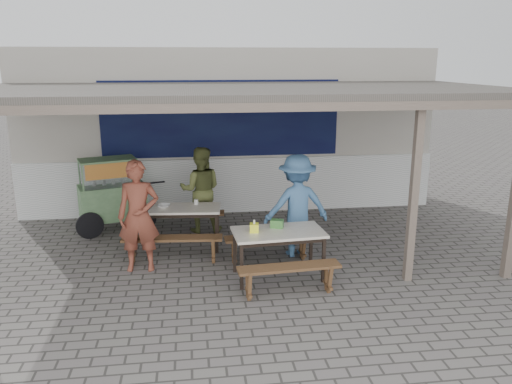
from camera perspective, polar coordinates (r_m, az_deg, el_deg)
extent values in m
plane|color=#5E5B55|center=(8.28, -0.97, -8.26)|extent=(60.00, 60.00, 0.00)
cube|color=beige|center=(11.30, -3.11, 7.21)|extent=(9.00, 1.20, 3.50)
cube|color=white|center=(10.90, -2.77, 0.76)|extent=(9.00, 0.10, 1.20)
cube|color=#0D193F|center=(10.64, -3.96, 8.35)|extent=(5.00, 0.03, 1.60)
cube|color=#504944|center=(8.62, -1.83, 11.53)|extent=(9.00, 4.20, 0.12)
cube|color=#756658|center=(6.60, -0.02, 9.66)|extent=(9.00, 0.12, 0.12)
cube|color=#756658|center=(7.63, 17.60, -0.25)|extent=(0.11, 0.11, 2.70)
cube|color=white|center=(8.84, -9.09, -1.88)|extent=(1.58, 0.78, 0.04)
cube|color=black|center=(8.86, -9.07, -2.25)|extent=(1.47, 0.67, 0.06)
cube|color=black|center=(8.83, -13.75, -4.73)|extent=(0.05, 0.05, 0.71)
cube|color=black|center=(8.65, -4.52, -4.72)|extent=(0.05, 0.05, 0.71)
cube|color=black|center=(9.31, -13.13, -3.65)|extent=(0.05, 0.05, 0.71)
cube|color=black|center=(9.15, -4.40, -3.63)|extent=(0.05, 0.05, 0.71)
cube|color=brown|center=(8.29, -9.54, -5.23)|extent=(1.65, 0.43, 0.04)
cube|color=brown|center=(8.48, -13.97, -6.64)|extent=(0.08, 0.28, 0.41)
cube|color=brown|center=(8.31, -4.89, -6.68)|extent=(0.08, 0.28, 0.41)
cube|color=brown|center=(9.58, -8.55, -2.42)|extent=(1.65, 0.43, 0.04)
cube|color=brown|center=(9.75, -12.40, -3.70)|extent=(0.08, 0.28, 0.41)
cube|color=brown|center=(9.60, -4.54, -3.68)|extent=(0.08, 0.28, 0.41)
cube|color=white|center=(7.56, 2.58, -4.61)|extent=(1.42, 0.84, 0.04)
cube|color=black|center=(7.58, 2.57, -5.03)|extent=(1.31, 0.73, 0.06)
cube|color=black|center=(7.29, -1.66, -8.51)|extent=(0.05, 0.05, 0.71)
cube|color=black|center=(7.59, 7.73, -7.69)|extent=(0.05, 0.05, 0.71)
cube|color=black|center=(7.86, -2.45, -6.75)|extent=(0.05, 0.05, 0.71)
cube|color=black|center=(8.14, 6.30, -6.07)|extent=(0.05, 0.05, 0.71)
cube|color=brown|center=(7.10, 3.82, -8.57)|extent=(1.48, 0.38, 0.04)
cube|color=brown|center=(7.07, -0.86, -10.64)|extent=(0.07, 0.28, 0.41)
cube|color=brown|center=(7.35, 8.24, -9.75)|extent=(0.07, 0.28, 0.41)
cube|color=brown|center=(8.25, 1.48, -5.13)|extent=(1.48, 0.38, 0.04)
cube|color=brown|center=(8.22, -2.53, -6.88)|extent=(0.07, 0.28, 0.41)
cube|color=brown|center=(8.47, 5.34, -6.27)|extent=(0.07, 0.28, 0.41)
cube|color=#719C68|center=(10.13, -16.06, -0.95)|extent=(1.37, 0.98, 0.64)
cube|color=#719C68|center=(10.22, -15.92, -2.77)|extent=(1.31, 0.93, 0.05)
cylinder|color=black|center=(9.83, -18.45, -3.67)|extent=(0.50, 0.20, 0.51)
cylinder|color=black|center=(9.98, -12.75, -2.98)|extent=(0.50, 0.20, 0.51)
cube|color=silver|center=(9.99, -16.54, 2.16)|extent=(1.12, 0.83, 0.50)
cube|color=#719C68|center=(9.94, -16.65, 3.57)|extent=(1.17, 0.87, 0.04)
cube|color=#BF552C|center=(9.69, -16.30, 2.33)|extent=(0.87, 0.30, 0.29)
cylinder|color=black|center=(10.19, -12.13, 0.99)|extent=(0.62, 0.23, 0.04)
imported|color=brown|center=(8.00, -13.26, -2.71)|extent=(0.66, 0.45, 1.78)
imported|color=#5E6633|center=(9.65, -6.34, 0.26)|extent=(0.86, 0.70, 1.66)
imported|color=teal|center=(8.43, 4.68, -1.56)|extent=(1.19, 0.76, 1.74)
cube|color=#F9FF2A|center=(7.48, -0.21, -4.12)|extent=(0.15, 0.15, 0.13)
cube|color=#407C37|center=(7.68, 2.42, -3.64)|extent=(0.22, 0.19, 0.13)
cylinder|color=silver|center=(8.99, -6.86, -1.11)|extent=(0.08, 0.08, 0.08)
imported|color=white|center=(8.86, -10.48, -1.59)|extent=(0.26, 0.26, 0.05)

